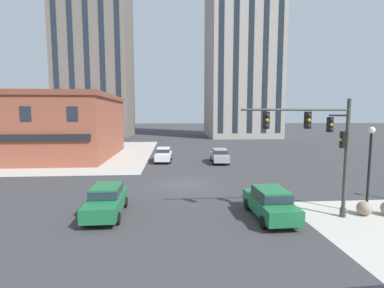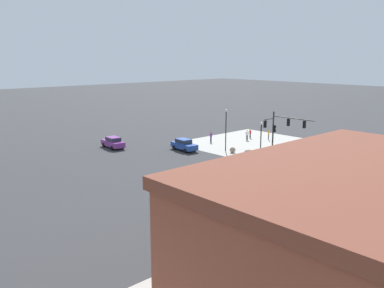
{
  "view_description": "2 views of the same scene",
  "coord_description": "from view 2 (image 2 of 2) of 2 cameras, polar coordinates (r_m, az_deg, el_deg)",
  "views": [
    {
      "loc": [
        -1.05,
        -21.97,
        5.63
      ],
      "look_at": [
        0.64,
        1.05,
        3.2
      ],
      "focal_mm": 26.0,
      "sensor_mm": 36.0,
      "label": 1
    },
    {
      "loc": [
        -22.27,
        34.29,
        13.14
      ],
      "look_at": [
        7.89,
        6.75,
        4.42
      ],
      "focal_mm": 37.92,
      "sensor_mm": 36.0,
      "label": 2
    }
  ],
  "objects": [
    {
      "name": "bollard_sphere_curb_d",
      "position": [
        57.36,
        5.73,
        -0.84
      ],
      "size": [
        0.81,
        0.81,
        0.81
      ],
      "primitive_type": "sphere",
      "color": "gray",
      "rests_on": "ground"
    },
    {
      "name": "bench_near_signal",
      "position": [
        57.19,
        8.75,
        -1.04
      ],
      "size": [
        1.83,
        0.63,
        0.49
      ],
      "color": "tan",
      "rests_on": "ground"
    },
    {
      "name": "car_cross_eastbound",
      "position": [
        61.08,
        -11.05,
        0.28
      ],
      "size": [
        4.51,
        2.12,
        1.68
      ],
      "color": "#7A3389",
      "rests_on": "ground"
    },
    {
      "name": "car_main_southbound_near",
      "position": [
        58.39,
        -1.14,
        -0.03
      ],
      "size": [
        4.53,
        2.17,
        1.68
      ],
      "color": "#23479E",
      "rests_on": "ground"
    },
    {
      "name": "bollard_sphere_curb_c",
      "position": [
        55.98,
        7.75,
        -1.21
      ],
      "size": [
        0.81,
        0.81,
        0.81
      ],
      "primitive_type": "sphere",
      "color": "gray",
      "rests_on": "ground"
    },
    {
      "name": "bollard_sphere_curb_b",
      "position": [
        55.13,
        8.97,
        -1.45
      ],
      "size": [
        0.81,
        0.81,
        0.81
      ],
      "primitive_type": "sphere",
      "color": "gray",
      "rests_on": "ground"
    },
    {
      "name": "car_main_southbound_far",
      "position": [
        32.98,
        5.92,
        -9.76
      ],
      "size": [
        2.05,
        4.48,
        1.68
      ],
      "color": "silver",
      "rests_on": "ground"
    },
    {
      "name": "pedestrian_with_bag",
      "position": [
        67.12,
        10.73,
        1.39
      ],
      "size": [
        0.41,
        0.42,
        1.68
      ],
      "color": "#232847",
      "rests_on": "ground"
    },
    {
      "name": "bollard_sphere_curb_a",
      "position": [
        54.22,
        9.95,
        -1.72
      ],
      "size": [
        0.81,
        0.81,
        0.81
      ],
      "primitive_type": "sphere",
      "color": "gray",
      "rests_on": "ground"
    },
    {
      "name": "pedestrian_walking_east",
      "position": [
        66.37,
        7.76,
        1.36
      ],
      "size": [
        0.34,
        0.5,
        1.67
      ],
      "color": "#333333",
      "rests_on": "ground"
    },
    {
      "name": "sidewalk_corner_slab",
      "position": [
        63.38,
        9.27,
        -0.07
      ],
      "size": [
        20.0,
        19.0,
        0.02
      ],
      "primitive_type": "cube",
      "color": "#B7B2A8",
      "rests_on": "ground"
    },
    {
      "name": "car_main_northbound_near",
      "position": [
        38.24,
        -0.12,
        -6.58
      ],
      "size": [
        2.05,
        4.48,
        1.68
      ],
      "color": "#99999E",
      "rests_on": "ground"
    },
    {
      "name": "car_main_northbound_far",
      "position": [
        51.09,
        14.81,
        -2.2
      ],
      "size": [
        1.98,
        4.45,
        1.68
      ],
      "color": "#1E6B3D",
      "rests_on": "ground"
    },
    {
      "name": "car_cross_westbound",
      "position": [
        59.58,
        19.98,
        -0.52
      ],
      "size": [
        2.07,
        4.49,
        1.68
      ],
      "color": "black",
      "rests_on": "ground"
    },
    {
      "name": "ground_plane",
      "position": [
        42.94,
        13.96,
        -6.13
      ],
      "size": [
        320.0,
        320.0,
        0.0
      ],
      "primitive_type": "plane",
      "color": "#38383A"
    },
    {
      "name": "street_lamp_mid_sidewalk",
      "position": [
        57.65,
        4.8,
        2.63
      ],
      "size": [
        0.36,
        0.36,
        6.06
      ],
      "color": "black",
      "rests_on": "ground"
    },
    {
      "name": "pedestrian_at_curb",
      "position": [
        68.12,
        8.19,
        1.55
      ],
      "size": [
        0.51,
        0.32,
        1.54
      ],
      "color": "#232847",
      "rests_on": "ground"
    },
    {
      "name": "street_lamp_corner_near",
      "position": [
        53.65,
        9.67,
        1.15
      ],
      "size": [
        0.36,
        0.36,
        4.97
      ],
      "color": "black",
      "rests_on": "ground"
    },
    {
      "name": "pedestrian_near_bench",
      "position": [
        64.12,
        2.68,
        1.13
      ],
      "size": [
        0.54,
        0.25,
        1.74
      ],
      "color": "#232847",
      "rests_on": "ground"
    },
    {
      "name": "car_parked_curb",
      "position": [
        46.06,
        23.48,
        -4.36
      ],
      "size": [
        1.96,
        4.43,
        1.68
      ],
      "color": "#1E6B3D",
      "rests_on": "ground"
    },
    {
      "name": "traffic_signal_main",
      "position": [
        51.96,
        12.19,
        1.88
      ],
      "size": [
        6.0,
        2.09,
        6.48
      ],
      "color": "#383D38",
      "rests_on": "ground"
    }
  ]
}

